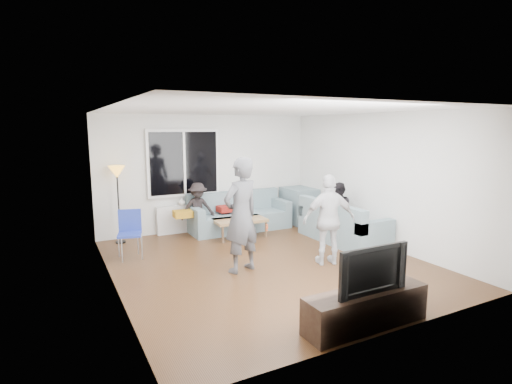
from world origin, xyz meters
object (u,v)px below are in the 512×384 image
sofa_right_section (343,221)px  player_right (329,220)px  player_left (241,215)px  spectator_right (338,211)px  spectator_back (198,209)px  coffee_table (240,228)px  floor_lamp (119,205)px  television (368,268)px  tv_console (366,309)px  side_chair (130,235)px  sofa_back_section (240,212)px

sofa_right_section → player_right: player_right is taller
player_left → spectator_right: 2.71m
spectator_back → coffee_table: bearing=-35.8°
sofa_right_section → floor_lamp: 4.55m
coffee_table → television: (-0.35, -4.21, 0.52)m
player_left → tv_console: (0.50, -2.35, -0.71)m
coffee_table → spectator_right: 2.10m
spectator_right → spectator_back: bearing=-113.9°
coffee_table → player_right: player_right is taller
sofa_right_section → tv_console: 3.60m
coffee_table → spectator_back: size_ratio=0.96×
television → side_chair: bearing=117.3°
sofa_back_section → sofa_right_section: bearing=-51.4°
player_right → television: player_right is taller
coffee_table → floor_lamp: 2.52m
sofa_right_section → coffee_table: sofa_right_section is taller
sofa_right_section → player_left: player_left is taller
spectator_back → player_right: bearing=-60.9°
player_left → side_chair: bearing=-61.7°
player_right → side_chair: bearing=-14.3°
sofa_back_section → coffee_table: bearing=-115.1°
sofa_back_section → coffee_table: size_ratio=2.09×
floor_lamp → television: bearing=-68.1°
floor_lamp → spectator_right: 4.48m
spectator_back → tv_console: (0.37, -4.80, -0.35)m
player_right → spectator_right: player_right is taller
floor_lamp → coffee_table: bearing=-17.4°
side_chair → tv_console: bearing=-47.9°
coffee_table → spectator_back: 1.01m
sofa_back_section → spectator_back: bearing=178.3°
sofa_right_section → spectator_right: bearing=0.0°
player_right → spectator_back: player_right is taller
sofa_right_section → tv_console: size_ratio=1.25×
floor_lamp → television: floor_lamp is taller
spectator_back → sofa_back_section: bearing=1.9°
player_left → spectator_right: bearing=179.5°
coffee_table → side_chair: side_chair is taller
player_left → tv_console: player_left is taller
side_chair → player_left: (1.49, -1.50, 0.50)m
sofa_right_section → side_chair: (-4.07, 0.91, 0.01)m
floor_lamp → player_left: player_left is taller
player_left → player_right: (1.48, -0.37, -0.16)m
spectator_back → sofa_right_section: bearing=-33.6°
sofa_back_section → television: bearing=-97.3°
spectator_back → spectator_right: bearing=-31.3°
television → spectator_right: bearing=56.0°
sofa_right_section → floor_lamp: size_ratio=1.28×
sofa_right_section → spectator_back: (-2.45, 1.87, 0.15)m
television → player_right: bearing=63.8°
floor_lamp → tv_console: (1.99, -4.94, -0.56)m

